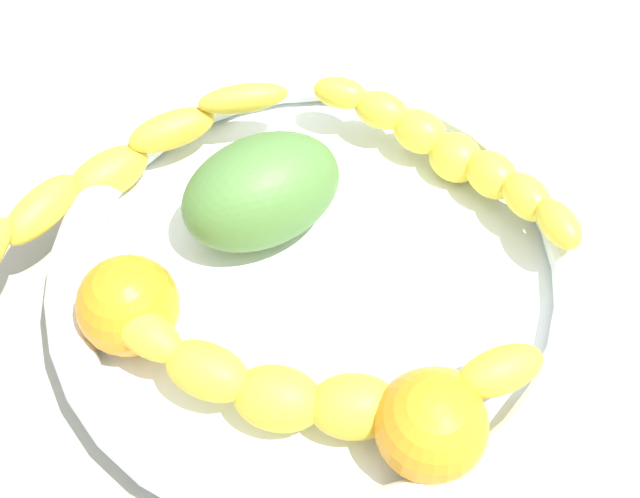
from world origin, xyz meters
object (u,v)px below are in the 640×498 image
fruit_bowl (320,271)px  orange_mid_left (128,305)px  banana_draped_left (452,154)px  banana_arching_top (112,172)px  orange_front (431,426)px  mango_green (262,191)px  banana_draped_right (317,385)px

fruit_bowl → orange_mid_left: orange_mid_left is taller
banana_draped_left → fruit_bowl: bearing=-149.1°
banana_arching_top → orange_front: size_ratio=3.64×
fruit_bowl → mango_green: bearing=122.1°
banana_arching_top → orange_mid_left: 11.17cm
fruit_bowl → banana_draped_left: 12.74cm
banana_draped_left → orange_front: (-6.82, -19.50, 0.47)cm
fruit_bowl → banana_arching_top: 16.09cm
fruit_bowl → orange_front: bearing=-73.4°
banana_draped_right → mango_green: bearing=94.5°
fruit_bowl → banana_draped_left: size_ratio=1.97×
banana_arching_top → mango_green: (9.95, -4.17, 0.69)cm
banana_arching_top → mango_green: size_ratio=2.10×
banana_draped_left → banana_arching_top: 23.89cm
banana_draped_left → banana_draped_right: bearing=-128.7°
banana_draped_right → banana_arching_top: (-11.08, 18.43, -0.10)cm
fruit_bowl → banana_draped_left: banana_draped_left is taller
banana_arching_top → orange_mid_left: orange_mid_left is taller
banana_draped_left → orange_mid_left: bearing=-159.8°
banana_arching_top → orange_front: bearing=-52.6°
banana_arching_top → orange_mid_left: size_ratio=3.70×
fruit_bowl → orange_front: 13.97cm
fruit_bowl → banana_arching_top: banana_arching_top is taller
banana_draped_left → banana_arching_top: banana_arching_top is taller
banana_draped_left → orange_mid_left: (-23.11, -8.51, 0.41)cm
orange_front → orange_mid_left: size_ratio=1.02×
banana_draped_right → mango_green: size_ratio=2.29×
banana_arching_top → mango_green: 10.81cm
fruit_bowl → banana_draped_right: banana_draped_right is taller
banana_draped_left → mango_green: size_ratio=1.63×
fruit_bowl → banana_draped_right: (-1.95, -9.37, 2.78)cm
banana_draped_right → mango_green: (-1.13, 14.26, 0.59)cm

